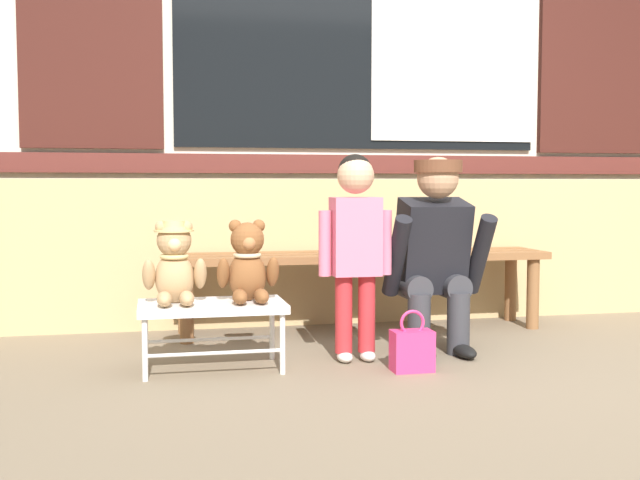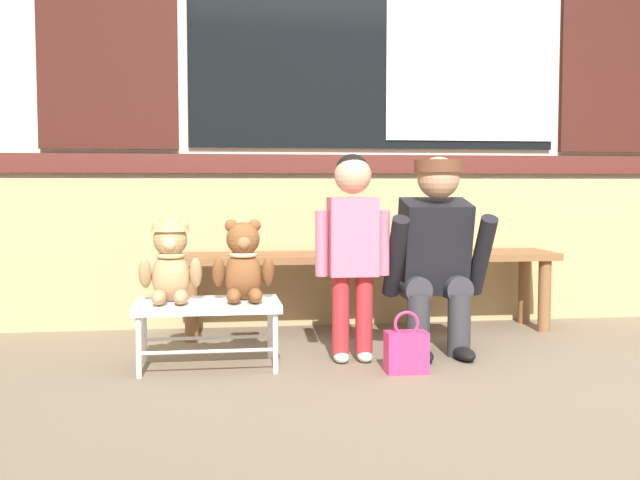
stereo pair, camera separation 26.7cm
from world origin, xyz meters
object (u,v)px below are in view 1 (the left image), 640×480
Objects in this scene: small_display_bench at (212,310)px; handbag_on_ground at (412,349)px; adult_crouching at (435,254)px; wooden_bench_long at (361,265)px; teddy_bear_plain at (248,265)px; teddy_bear_with_hat at (174,264)px; child_standing at (355,234)px.

handbag_on_ground is at bearing -14.24° from small_display_bench.
adult_crouching reaches higher than handbag_on_ground.
wooden_bench_long is 3.28× the size of small_display_bench.
small_display_bench is 1.76× the size of teddy_bear_plain.
teddy_bear_plain is at bearing -171.24° from adult_crouching.
small_display_bench is 0.25m from teddy_bear_plain.
wooden_bench_long is at bearing 39.98° from small_display_bench.
child_standing is at bearing 2.18° from teddy_bear_with_hat.
child_standing is 0.59m from handbag_on_ground.
wooden_bench_long is 1.00m from handbag_on_ground.
adult_crouching reaches higher than teddy_bear_plain.
adult_crouching is (0.93, 0.14, 0.02)m from teddy_bear_plain.
handbag_on_ground is at bearing -12.19° from teddy_bear_with_hat.
teddy_bear_plain is at bearing -0.13° from teddy_bear_with_hat.
teddy_bear_plain is at bearing 0.51° from small_display_bench.
wooden_bench_long is 7.72× the size of handbag_on_ground.
teddy_bear_with_hat is 1.34× the size of handbag_on_ground.
small_display_bench is 0.67× the size of adult_crouching.
teddy_bear_plain is 0.95m from adult_crouching.
child_standing is at bearing -165.48° from adult_crouching.
small_display_bench is 0.67× the size of child_standing.
teddy_bear_with_hat is 0.38× the size of adult_crouching.
teddy_bear_with_hat is at bearing 179.87° from teddy_bear_plain.
handbag_on_ground is (-0.03, -0.96, -0.28)m from wooden_bench_long.
teddy_bear_with_hat is (-0.16, 0.00, 0.21)m from small_display_bench.
teddy_bear_plain is (-0.73, -0.74, 0.09)m from wooden_bench_long.
teddy_bear_with_hat is at bearing -173.49° from adult_crouching.
teddy_bear_plain is (0.16, 0.00, 0.20)m from small_display_bench.
wooden_bench_long is at bearing 35.30° from teddy_bear_with_hat.
wooden_bench_long is 5.78× the size of teddy_bear_with_hat.
small_display_bench is 0.90m from handbag_on_ground.
wooden_bench_long is 1.04m from teddy_bear_plain.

